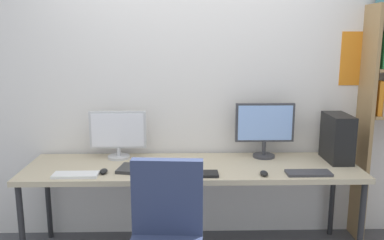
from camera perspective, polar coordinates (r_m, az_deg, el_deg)
wall_back at (r=3.44m, az=-0.12°, el=4.67°), size 4.97×0.11×2.60m
desk at (r=3.16m, az=0.02°, el=-7.24°), size 2.57×0.68×0.74m
monitor_left at (r=3.34m, az=-10.42°, el=-1.85°), size 0.46×0.18×0.39m
monitor_right at (r=3.35m, az=10.24°, el=-0.93°), size 0.48×0.18×0.45m
pc_tower at (r=3.42m, az=19.86°, el=-2.38°), size 0.17×0.34×0.38m
keyboard_left at (r=3.03m, az=-16.13°, el=-7.46°), size 0.32×0.13×0.02m
keyboard_center at (r=2.93m, az=0.13°, el=-7.64°), size 0.37×0.13×0.02m
keyboard_right at (r=3.06m, az=16.16°, el=-7.22°), size 0.32×0.13×0.02m
mouse_left_side at (r=2.97m, az=10.15°, el=-7.43°), size 0.06×0.10×0.03m
mouse_right_side at (r=3.04m, az=-12.38°, el=-7.09°), size 0.06×0.10×0.03m
laptop_closed at (r=3.05m, az=-7.31°, el=-6.88°), size 0.35×0.27×0.02m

